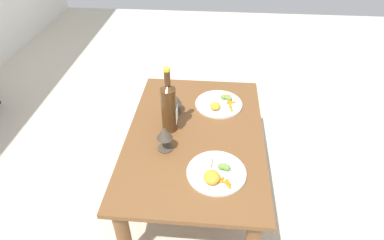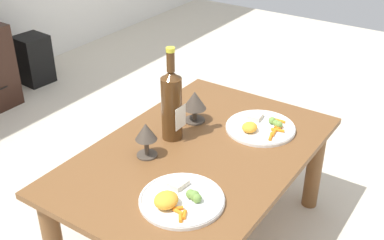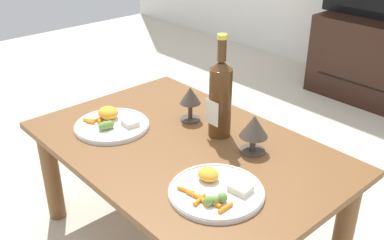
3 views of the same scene
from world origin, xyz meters
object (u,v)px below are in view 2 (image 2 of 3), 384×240
(goblet_right, at_px, (195,102))
(goblet_left, at_px, (146,134))
(dining_table, at_px, (198,168))
(wine_bottle, at_px, (172,103))
(floor_speaker, at_px, (34,59))
(dinner_plate_right, at_px, (260,127))
(dinner_plate_left, at_px, (180,199))

(goblet_right, bearing_deg, goblet_left, 180.00)
(dining_table, distance_m, wine_bottle, 0.27)
(floor_speaker, bearing_deg, dining_table, -106.29)
(dining_table, distance_m, goblet_right, 0.29)
(dining_table, xyz_separation_m, dinner_plate_right, (0.28, -0.12, 0.09))
(floor_speaker, bearing_deg, dinner_plate_left, -112.23)
(dining_table, relative_size, goblet_left, 8.08)
(wine_bottle, relative_size, goblet_right, 2.77)
(floor_speaker, distance_m, wine_bottle, 1.87)
(dinner_plate_left, bearing_deg, wine_bottle, 39.52)
(goblet_left, height_order, goblet_right, goblet_left)
(dining_table, height_order, goblet_left, goblet_left)
(goblet_left, relative_size, dinner_plate_left, 0.49)
(goblet_left, distance_m, goblet_right, 0.32)
(dinner_plate_right, bearing_deg, floor_speaker, 77.96)
(wine_bottle, distance_m, dinner_plate_right, 0.39)
(dinner_plate_left, bearing_deg, goblet_right, 28.76)
(dining_table, height_order, dinner_plate_right, dinner_plate_right)
(dinner_plate_right, bearing_deg, goblet_left, 147.26)
(floor_speaker, bearing_deg, goblet_right, -102.17)
(goblet_left, xyz_separation_m, dinner_plate_left, (-0.16, -0.26, -0.08))
(floor_speaker, xyz_separation_m, goblet_right, (-0.51, -1.69, 0.37))
(dining_table, bearing_deg, wine_bottle, 78.27)
(dining_table, relative_size, wine_bottle, 2.94)
(goblet_left, bearing_deg, floor_speaker, 63.92)
(wine_bottle, relative_size, dinner_plate_right, 1.33)
(goblet_right, bearing_deg, floor_speaker, 73.32)
(dining_table, xyz_separation_m, wine_bottle, (0.03, 0.14, 0.23))
(dining_table, bearing_deg, dinner_plate_left, -157.52)
(floor_speaker, relative_size, goblet_right, 2.50)
(goblet_left, bearing_deg, dinner_plate_right, -32.74)
(goblet_right, bearing_deg, dinner_plate_right, -71.26)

